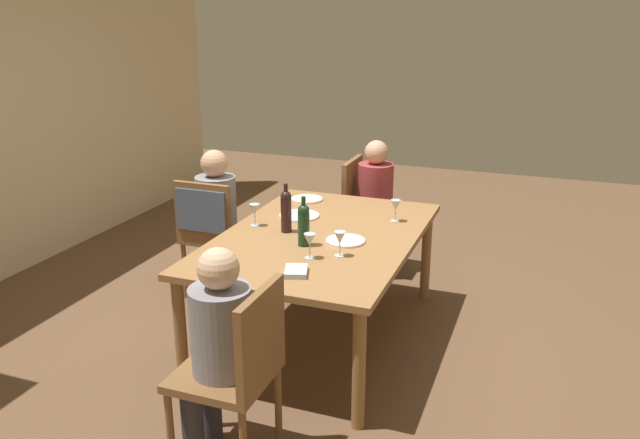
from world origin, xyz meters
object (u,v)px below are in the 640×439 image
at_px(dinner_plate_guest_left, 345,241).
at_px(chair_left_end, 240,364).
at_px(wine_bottle_tall_green, 286,210).
at_px(wine_glass_far, 310,241).
at_px(person_woman_host, 217,340).
at_px(person_man_bearded, 378,196).
at_px(chair_right_end, 365,206).
at_px(dinner_plate_guest_right, 299,216).
at_px(chair_far_right, 209,224).
at_px(dining_table, 320,245).
at_px(person_man_guest, 218,211).
at_px(wine_glass_centre, 255,210).
at_px(wine_glass_near_left, 340,239).
at_px(dinner_plate_host, 307,199).
at_px(handbag, 241,262).
at_px(wine_bottle_dark_red, 304,224).
at_px(wine_glass_near_right, 396,206).

bearing_deg(dinner_plate_guest_left, chair_left_end, 174.98).
bearing_deg(chair_left_end, wine_bottle_tall_green, 13.67).
bearing_deg(chair_left_end, wine_glass_far, 0.03).
height_order(person_woman_host, person_man_bearded, person_woman_host).
bearing_deg(chair_left_end, chair_right_end, 3.86).
height_order(dinner_plate_guest_left, dinner_plate_guest_right, same).
bearing_deg(dinner_plate_guest_right, chair_far_right, 90.56).
height_order(person_woman_host, wine_glass_far, person_woman_host).
distance_m(wine_glass_far, dinner_plate_guest_right, 0.78).
bearing_deg(dining_table, person_man_guest, 65.94).
xyz_separation_m(wine_glass_centre, dinner_plate_guest_left, (-0.08, -0.66, -0.10)).
distance_m(wine_glass_near_left, dinner_plate_host, 1.16).
bearing_deg(wine_glass_centre, wine_glass_near_left, -114.54).
bearing_deg(dinner_plate_guest_right, chair_right_end, -9.92).
distance_m(person_man_guest, handbag, 0.63).
bearing_deg(wine_bottle_dark_red, wine_glass_near_left, -108.97).
bearing_deg(wine_bottle_tall_green, wine_bottle_dark_red, -134.28).
distance_m(wine_bottle_tall_green, dinner_plate_host, 0.74).
height_order(wine_glass_far, dinner_plate_guest_left, wine_glass_far).
bearing_deg(wine_glass_near_right, wine_glass_centre, 116.24).
distance_m(person_man_bearded, dinner_plate_host, 0.73).
bearing_deg(dinner_plate_guest_right, dinner_plate_host, 14.15).
bearing_deg(wine_glass_centre, wine_bottle_dark_red, -117.62).
distance_m(person_woman_host, dinner_plate_host, 2.01).
relative_size(chair_far_right, wine_bottle_dark_red, 3.00).
xyz_separation_m(wine_glass_far, dinner_plate_guest_left, (0.33, -0.11, -0.10)).
xyz_separation_m(wine_glass_far, handbag, (1.16, 1.06, -0.73)).
relative_size(wine_glass_centre, dinner_plate_guest_right, 0.54).
bearing_deg(wine_bottle_dark_red, chair_far_right, 62.11).
distance_m(chair_right_end, dinner_plate_guest_left, 1.41).
xyz_separation_m(wine_bottle_tall_green, wine_glass_far, (-0.38, -0.31, -0.04)).
height_order(wine_bottle_dark_red, dinner_plate_host, wine_bottle_dark_red).
distance_m(wine_glass_far, dinner_plate_guest_left, 0.36).
bearing_deg(wine_glass_near_left, person_man_bearded, 7.52).
distance_m(wine_bottle_tall_green, handbag, 1.33).
xyz_separation_m(person_man_bearded, wine_bottle_dark_red, (-1.51, 0.05, 0.23)).
distance_m(wine_bottle_dark_red, wine_glass_near_right, 0.76).
xyz_separation_m(chair_left_end, wine_bottle_dark_red, (1.07, 0.11, 0.33)).
distance_m(person_woman_host, dinner_plate_guest_left, 1.24).
distance_m(chair_right_end, person_woman_host, 2.59).
relative_size(chair_left_end, wine_glass_centre, 6.17).
bearing_deg(wine_glass_near_left, wine_glass_near_right, -11.08).
bearing_deg(wine_glass_far, wine_glass_centre, 53.08).
bearing_deg(dinner_plate_guest_left, dinner_plate_guest_right, 51.31).
bearing_deg(wine_glass_near_left, wine_bottle_tall_green, 58.34).
bearing_deg(person_woman_host, dinner_plate_guest_right, 8.47).
bearing_deg(dinner_plate_host, dining_table, -152.26).
height_order(chair_left_end, wine_bottle_dark_red, wine_bottle_dark_red).
bearing_deg(dinner_plate_guest_left, wine_bottle_tall_green, 83.63).
distance_m(chair_left_end, chair_right_end, 2.59).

